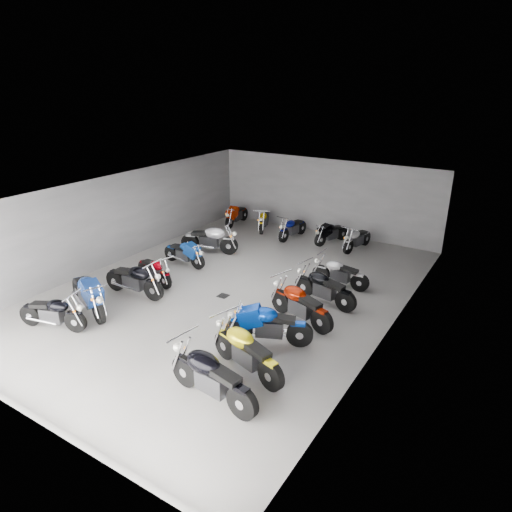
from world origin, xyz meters
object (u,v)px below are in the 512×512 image
(motorcycle_right_f, at_px, (339,273))
(motorcycle_back_e, at_px, (357,239))
(motorcycle_right_c, at_px, (268,325))
(motorcycle_left_d, at_px, (154,270))
(motorcycle_left_b, at_px, (88,294))
(motorcycle_left_f, at_px, (210,239))
(drain_grate, at_px, (223,296))
(motorcycle_left_c, at_px, (134,280))
(motorcycle_left_a, at_px, (53,313))
(motorcycle_back_a, at_px, (236,215))
(motorcycle_back_b, at_px, (264,220))
(motorcycle_right_d, at_px, (300,304))
(motorcycle_left_e, at_px, (185,253))
(motorcycle_back_c, at_px, (292,228))
(motorcycle_back_d, at_px, (331,233))
(motorcycle_right_e, at_px, (324,288))
(motorcycle_right_a, at_px, (211,377))
(motorcycle_right_b, at_px, (246,351))

(motorcycle_right_f, xyz_separation_m, motorcycle_back_e, (-0.73, 3.54, -0.01))
(motorcycle_right_c, bearing_deg, motorcycle_left_d, 52.81)
(motorcycle_left_b, distance_m, motorcycle_left_f, 5.70)
(drain_grate, xyz_separation_m, motorcycle_left_c, (-2.35, -1.40, 0.53))
(motorcycle_left_a, xyz_separation_m, motorcycle_right_c, (5.28, 2.43, 0.05))
(motorcycle_left_d, distance_m, motorcycle_back_a, 6.89)
(motorcycle_right_c, relative_size, motorcycle_back_b, 1.14)
(motorcycle_right_d, bearing_deg, motorcycle_back_e, 23.21)
(motorcycle_left_e, distance_m, motorcycle_right_c, 6.00)
(motorcycle_left_a, distance_m, motorcycle_left_f, 6.83)
(motorcycle_left_d, height_order, motorcycle_back_c, motorcycle_back_c)
(motorcycle_left_c, bearing_deg, motorcycle_left_b, -15.74)
(motorcycle_left_b, relative_size, motorcycle_right_f, 1.19)
(motorcycle_back_d, bearing_deg, motorcycle_right_e, 130.87)
(drain_grate, distance_m, motorcycle_back_b, 6.81)
(motorcycle_right_a, bearing_deg, motorcycle_left_f, 44.74)
(motorcycle_left_f, relative_size, motorcycle_back_d, 1.25)
(motorcycle_right_d, bearing_deg, motorcycle_left_d, 109.41)
(motorcycle_right_a, xyz_separation_m, motorcycle_right_f, (0.08, 6.71, -0.10))
(motorcycle_right_a, distance_m, motorcycle_back_c, 10.69)
(drain_grate, relative_size, motorcycle_right_f, 0.17)
(drain_grate, height_order, motorcycle_left_b, motorcycle_left_b)
(motorcycle_back_c, bearing_deg, motorcycle_back_e, -171.30)
(motorcycle_right_c, bearing_deg, motorcycle_back_e, -19.91)
(motorcycle_left_a, bearing_deg, motorcycle_right_e, 116.28)
(motorcycle_back_c, relative_size, motorcycle_back_d, 1.07)
(motorcycle_left_a, bearing_deg, motorcycle_left_f, 162.46)
(motorcycle_back_a, bearing_deg, motorcycle_left_e, 97.12)
(drain_grate, distance_m, motorcycle_right_b, 4.05)
(drain_grate, height_order, motorcycle_back_d, motorcycle_back_d)
(motorcycle_back_a, xyz_separation_m, motorcycle_back_b, (1.47, 0.00, -0.01))
(motorcycle_back_b, bearing_deg, motorcycle_right_e, 112.93)
(motorcycle_left_d, height_order, motorcycle_right_d, motorcycle_right_d)
(motorcycle_left_a, bearing_deg, motorcycle_right_d, 108.27)
(motorcycle_left_c, height_order, motorcycle_back_a, motorcycle_left_c)
(motorcycle_back_b, height_order, motorcycle_back_c, motorcycle_back_b)
(motorcycle_right_d, xyz_separation_m, motorcycle_back_b, (-5.11, 6.53, -0.08))
(motorcycle_left_e, height_order, motorcycle_right_a, motorcycle_right_a)
(motorcycle_left_a, xyz_separation_m, motorcycle_left_d, (0.21, 3.63, -0.03))
(motorcycle_left_e, xyz_separation_m, motorcycle_back_a, (-1.18, 5.03, 0.01))
(drain_grate, height_order, motorcycle_back_a, motorcycle_back_a)
(motorcycle_right_e, xyz_separation_m, motorcycle_back_e, (-0.79, 4.92, -0.06))
(motorcycle_back_a, bearing_deg, motorcycle_left_c, 94.83)
(motorcycle_left_c, distance_m, motorcycle_left_f, 4.22)
(motorcycle_back_d, bearing_deg, motorcycle_back_b, 18.55)
(motorcycle_right_a, bearing_deg, motorcycle_back_c, 25.85)
(motorcycle_left_a, relative_size, motorcycle_left_b, 0.86)
(motorcycle_left_d, distance_m, motorcycle_left_f, 3.20)
(motorcycle_right_c, height_order, motorcycle_right_d, motorcycle_right_d)
(motorcycle_right_f, height_order, motorcycle_back_d, motorcycle_right_f)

